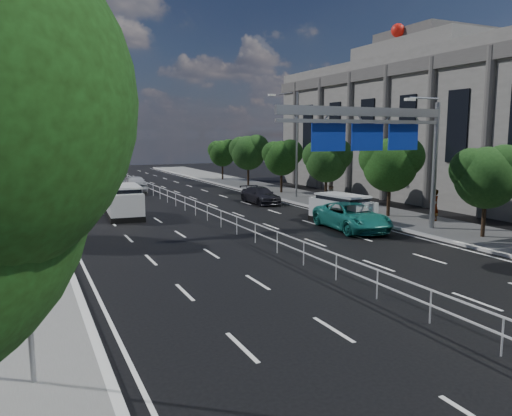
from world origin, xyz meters
TOP-DOWN VIEW (x-y plane):
  - ground at (0.00, 0.00)m, footprint 160.00×160.00m
  - kerb_near at (-9.00, 0.00)m, footprint 0.25×140.00m
  - median_fence at (0.00, 22.50)m, footprint 0.05×85.00m
  - toilet_sign at (-10.95, 0.00)m, footprint 1.62×0.18m
  - overhead_gantry at (6.74, 10.05)m, footprint 10.24×0.38m
  - streetlight_far at (10.50, 26.00)m, footprint 2.78×2.40m
  - civic_hall at (23.72, 22.00)m, footprint 14.40×36.00m
  - far_tree_c at (11.24, 6.98)m, footprint 3.52×3.28m
  - far_tree_d at (11.25, 14.48)m, footprint 3.85×3.59m
  - far_tree_e at (11.25, 21.98)m, footprint 3.63×3.38m
  - far_tree_f at (11.24, 29.48)m, footprint 3.52×3.28m
  - far_tree_g at (11.25, 36.98)m, footprint 3.96×3.69m
  - far_tree_h at (11.24, 44.48)m, footprint 3.41×3.18m
  - white_minivan at (-4.53, 22.11)m, footprint 2.47×5.07m
  - red_bus at (-7.50, 49.49)m, footprint 2.41×9.99m
  - near_car_silver at (-1.00, 36.46)m, footprint 1.96×4.86m
  - near_car_dark at (-5.13, 54.31)m, footprint 2.06×5.03m
  - silver_minivan at (7.20, 14.00)m, footprint 2.42×4.56m
  - parked_car_teal at (6.50, 12.02)m, footprint 3.07×5.81m
  - parked_car_dark at (6.57, 24.32)m, footprint 1.99×4.58m
  - pedestrian_a at (12.35, 11.64)m, footprint 0.77×0.55m
  - pedestrian_b at (13.40, 24.77)m, footprint 0.94×0.77m

SIDE VIEW (x-z plane):
  - ground at x=0.00m, z-range 0.00..0.00m
  - kerb_near at x=-9.00m, z-range -0.01..0.15m
  - median_fence at x=0.00m, z-range 0.01..1.04m
  - parked_car_dark at x=6.57m, z-range 0.00..1.31m
  - parked_car_teal at x=6.50m, z-range 0.00..1.56m
  - near_car_dark at x=-5.13m, z-range 0.00..1.62m
  - near_car_silver at x=-1.00m, z-range 0.00..1.65m
  - silver_minivan at x=7.20m, z-range -0.02..1.79m
  - pedestrian_b at x=13.40m, z-range 0.14..1.93m
  - white_minivan at x=-4.53m, z-range -0.02..2.12m
  - pedestrian_a at x=12.35m, z-range 0.14..2.12m
  - red_bus at x=-7.50m, z-range 0.06..3.05m
  - toilet_sign at x=-10.95m, z-range 0.77..5.11m
  - far_tree_h at x=11.24m, z-range 0.97..5.88m
  - far_tree_c at x=11.24m, z-range 0.95..5.90m
  - far_tree_f at x=11.24m, z-range 0.98..6.00m
  - far_tree_e at x=11.25m, z-range 0.99..6.12m
  - far_tree_d at x=11.25m, z-range 1.02..6.36m
  - far_tree_g at x=11.25m, z-range 1.03..6.48m
  - streetlight_far at x=10.50m, z-range 0.71..9.71m
  - overhead_gantry at x=6.74m, z-range 1.88..9.33m
  - civic_hall at x=23.72m, z-range -0.91..13.44m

